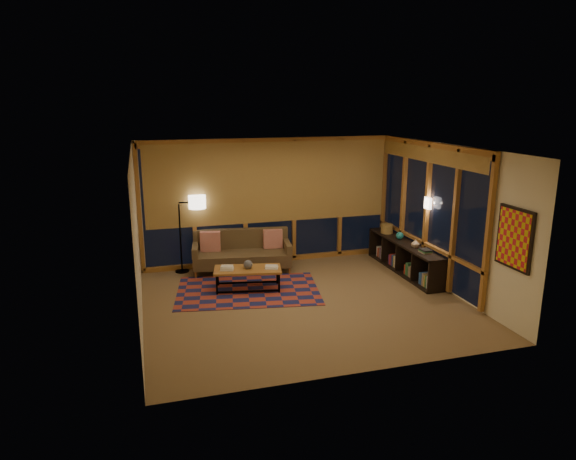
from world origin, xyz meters
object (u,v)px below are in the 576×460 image
object	(u,v)px
bookshelf	(404,257)
floor_lamp	(180,234)
coffee_table	(248,279)
sofa	(242,252)

from	to	relation	value
bookshelf	floor_lamp	bearing A→B (deg)	163.75
coffee_table	floor_lamp	size ratio (longest dim) A/B	0.78
sofa	coffee_table	bearing A→B (deg)	-87.37
floor_lamp	bookshelf	xyz separation A→B (m)	(4.42, -1.29, -0.48)
sofa	coffee_table	size ratio (longest dim) A/B	1.60
sofa	floor_lamp	distance (m)	1.31
coffee_table	bookshelf	xyz separation A→B (m)	(3.31, 0.11, 0.11)
sofa	bookshelf	size ratio (longest dim) A/B	0.78
sofa	floor_lamp	world-z (taller)	floor_lamp
floor_lamp	bookshelf	world-z (taller)	floor_lamp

